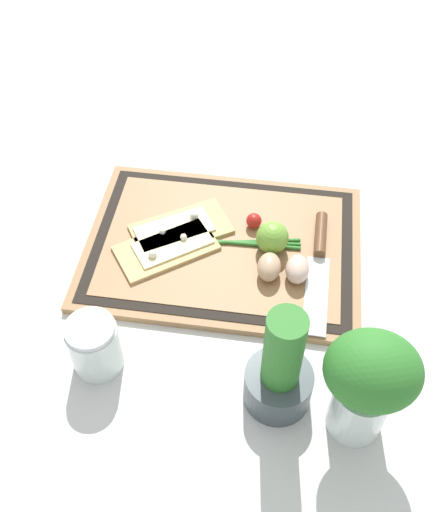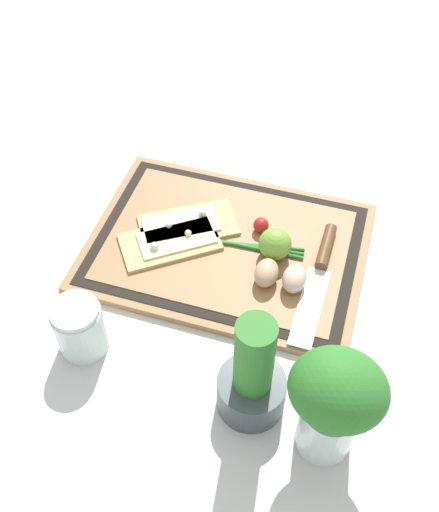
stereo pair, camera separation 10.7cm
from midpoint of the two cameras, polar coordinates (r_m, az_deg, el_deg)
name	(u,v)px [view 2 (the right image)]	position (r m, az deg, el deg)	size (l,w,h in m)	color
ground_plane	(227,250)	(1.13, 3.41, 0.44)	(6.00, 6.00, 0.00)	silver
cutting_board	(227,247)	(1.12, 3.43, 0.72)	(0.51, 0.37, 0.02)	#997047
pizza_slice_near	(187,224)	(1.14, -0.47, 2.87)	(0.21, 0.18, 0.02)	tan
pizza_slice_far	(171,241)	(1.11, -1.88, 1.28)	(0.20, 0.18, 0.02)	tan
knife	(321,263)	(1.10, 12.46, -0.87)	(0.04, 0.27, 0.02)	silver
egg_brown	(266,273)	(1.05, 7.40, -1.78)	(0.04, 0.06, 0.04)	tan
egg_pink	(294,278)	(1.05, 10.06, -2.30)	(0.04, 0.06, 0.04)	beige
lime	(275,243)	(1.09, 8.17, 1.07)	(0.06, 0.06, 0.06)	#70A838
cherry_tomato_red	(261,225)	(1.13, 6.69, 2.79)	(0.03, 0.03, 0.03)	red
scallion_bunch	(232,242)	(1.12, 3.92, 1.18)	(0.27, 0.06, 0.01)	#2D7528
herb_pot	(252,380)	(0.90, 6.64, -11.86)	(0.10, 0.10, 0.21)	#3D474C
sauce_jar	(80,330)	(0.98, -10.07, -7.17)	(0.08, 0.08, 0.10)	silver
herb_glass	(335,401)	(0.84, 14.63, -13.48)	(0.13, 0.12, 0.21)	silver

